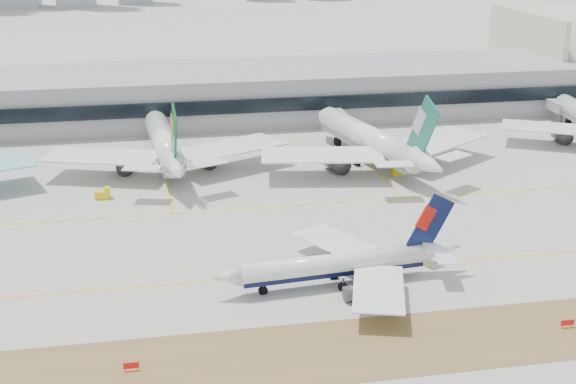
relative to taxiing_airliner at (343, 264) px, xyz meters
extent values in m
plane|color=#A29F98|center=(-5.28, 10.30, -3.68)|extent=(3000.00, 3000.00, 0.00)
cube|color=brown|center=(-5.28, -21.70, -3.66)|extent=(360.00, 18.00, 0.06)
cube|color=yellow|center=(-5.28, 5.30, -3.65)|extent=(360.00, 0.45, 0.04)
cube|color=yellow|center=(-5.28, 40.30, -3.65)|extent=(360.00, 0.45, 0.04)
cylinder|color=white|center=(-1.66, -0.15, 0.28)|extent=(33.12, 6.61, 3.60)
cube|color=black|center=(-1.66, -0.15, -0.71)|extent=(32.42, 6.01, 1.62)
cone|color=white|center=(-20.56, -1.90, 0.28)|extent=(5.34, 4.05, 3.60)
cone|color=white|center=(18.38, 1.70, 0.73)|extent=(7.62, 4.26, 3.60)
cube|color=white|center=(1.65, 10.18, -0.26)|extent=(15.37, 19.51, 0.22)
cube|color=white|center=(16.58, 6.23, 1.00)|extent=(4.93, 5.90, 0.14)
cylinder|color=#3F4247|center=(0.11, 6.70, -2.24)|extent=(5.71, 3.19, 2.70)
cube|color=#3F4247|center=(0.11, 6.70, -1.16)|extent=(2.30, 0.48, 1.26)
cube|color=white|center=(3.48, -9.71, -0.26)|extent=(12.90, 19.34, 0.22)
cube|color=white|center=(17.44, -3.09, 1.00)|extent=(4.23, 5.62, 0.14)
cylinder|color=#3F4247|center=(1.34, -6.56, -2.24)|extent=(5.71, 3.19, 2.70)
cube|color=#3F4247|center=(1.34, -6.56, -1.16)|extent=(2.30, 0.48, 1.26)
cube|color=#0A143F|center=(16.10, 1.49, 5.76)|extent=(8.89, 1.14, 11.28)
cube|color=red|center=(15.19, 1.40, 6.97)|extent=(4.04, 0.76, 4.83)
cylinder|color=#3F4247|center=(-14.12, -1.30, -2.60)|extent=(0.43, 0.43, 2.16)
cylinder|color=black|center=(-14.12, -1.30, -3.05)|extent=(1.67, 0.78, 1.62)
cylinder|color=#3F4247|center=(-0.53, -2.40, -2.60)|extent=(0.43, 0.43, 2.16)
cylinder|color=black|center=(-0.53, -2.40, -3.05)|extent=(1.67, 0.78, 1.62)
cylinder|color=#3F4247|center=(-0.96, 2.26, -2.60)|extent=(0.43, 0.43, 2.16)
cylinder|color=black|center=(-0.96, 2.26, -3.05)|extent=(1.67, 0.78, 1.62)
cylinder|color=white|center=(-27.09, 75.63, 2.69)|extent=(8.57, 44.03, 5.79)
cube|color=slate|center=(-27.09, 75.63, 1.10)|extent=(7.65, 43.10, 2.60)
cone|color=white|center=(-28.70, 100.79, 2.69)|extent=(6.20, 7.04, 5.79)
cone|color=white|center=(-25.38, 48.94, 3.41)|extent=(6.40, 10.07, 5.79)
cube|color=white|center=(-11.08, 70.21, 1.82)|extent=(30.55, 23.51, 0.35)
cube|color=white|center=(-17.99, 51.24, 3.84)|extent=(9.10, 6.94, 0.23)
cylinder|color=#3F4247|center=(-16.46, 72.77, -1.36)|extent=(4.80, 7.55, 4.34)
cube|color=#3F4247|center=(-16.46, 72.77, 0.37)|extent=(0.63, 3.06, 2.03)
cube|color=white|center=(-42.27, 68.22, 1.82)|extent=(30.37, 20.82, 0.35)
cube|color=white|center=(-33.00, 50.28, 3.84)|extent=(8.90, 6.13, 0.23)
cylinder|color=#3F4247|center=(-37.26, 71.44, -1.36)|extent=(4.80, 7.55, 4.34)
cube|color=#3F4247|center=(-37.26, 71.44, 0.37)|extent=(0.63, 3.06, 2.03)
cube|color=#0B5224|center=(-25.57, 51.98, 10.28)|extent=(1.29, 12.11, 15.52)
cube|color=orange|center=(-25.65, 53.19, 11.97)|extent=(0.98, 5.49, 6.64)
cylinder|color=#3F4247|center=(-28.15, 92.22, -1.94)|extent=(0.69, 0.69, 3.47)
cylinder|color=black|center=(-28.15, 92.22, -2.67)|extent=(1.18, 2.66, 2.60)
cylinder|color=#3F4247|center=(-30.76, 74.17, -1.94)|extent=(0.69, 0.69, 3.47)
cylinder|color=black|center=(-30.76, 74.17, -2.67)|extent=(1.18, 2.66, 2.60)
cylinder|color=#3F4247|center=(-23.25, 74.65, -1.94)|extent=(0.69, 0.69, 3.47)
cylinder|color=black|center=(-23.25, 74.65, -2.67)|extent=(1.18, 2.66, 2.60)
cylinder|color=white|center=(24.48, 68.61, 3.00)|extent=(15.82, 46.13, 6.07)
cube|color=slate|center=(24.48, 68.61, 1.33)|extent=(14.73, 45.04, 2.73)
cone|color=white|center=(18.78, 94.45, 3.00)|extent=(7.44, 8.16, 6.07)
cone|color=white|center=(30.52, 41.22, 3.76)|extent=(8.13, 11.27, 6.07)
cube|color=white|center=(41.94, 65.56, 2.09)|extent=(31.59, 27.50, 0.36)
cube|color=white|center=(37.81, 44.79, 4.21)|extent=(9.59, 8.15, 0.24)
cylinder|color=#3F4247|center=(35.95, 67.35, -1.25)|extent=(6.09, 8.45, 4.55)
cube|color=#3F4247|center=(35.95, 67.35, 0.57)|extent=(1.13, 3.21, 2.13)
cube|color=white|center=(9.92, 58.50, 2.09)|extent=(30.96, 18.01, 0.36)
cube|color=white|center=(22.40, 41.39, 4.21)|extent=(8.89, 5.27, 0.24)
cylinder|color=#3F4247|center=(14.60, 62.64, -1.25)|extent=(6.09, 8.45, 4.55)
cube|color=#3F4247|center=(14.60, 62.64, 0.57)|extent=(1.13, 3.21, 2.13)
cube|color=#166155|center=(29.83, 44.33, 10.97)|extent=(3.27, 12.52, 16.28)
cube|color=#A5AAAF|center=(29.56, 45.58, 12.74)|extent=(1.89, 5.73, 6.97)
cylinder|color=#3F4247|center=(20.72, 85.65, -1.86)|extent=(0.73, 0.73, 3.64)
cylinder|color=black|center=(20.72, 85.65, -2.62)|extent=(1.63, 2.90, 2.73)
cylinder|color=#3F4247|center=(20.90, 66.52, -1.86)|extent=(0.73, 0.73, 3.64)
cylinder|color=black|center=(20.90, 66.52, -2.62)|extent=(1.63, 2.90, 2.73)
cylinder|color=#3F4247|center=(28.61, 68.22, -1.86)|extent=(0.73, 0.73, 3.64)
cylinder|color=black|center=(28.61, 68.22, -2.62)|extent=(1.63, 2.90, 2.73)
cone|color=white|center=(95.93, 102.06, 2.24)|extent=(6.07, 6.80, 5.38)
cube|color=white|center=(78.07, 74.55, 1.43)|extent=(28.32, 22.78, 0.32)
cylinder|color=#3F4247|center=(83.19, 76.66, -1.53)|extent=(4.80, 7.20, 4.03)
cube|color=#3F4247|center=(83.19, 76.66, 0.09)|extent=(0.73, 2.85, 1.88)
cylinder|color=#3F4247|center=(94.99, 94.13, -2.06)|extent=(0.65, 0.65, 3.23)
cylinder|color=black|center=(94.99, 94.13, -2.74)|extent=(1.22, 2.51, 2.42)
cube|color=gray|center=(-5.28, 125.30, 3.82)|extent=(280.00, 42.00, 15.00)
cube|color=black|center=(-5.28, 103.80, 4.27)|extent=(280.00, 1.20, 4.00)
cube|color=beige|center=(104.72, 145.30, 10.42)|extent=(2.00, 57.00, 27.90)
cube|color=red|center=(-36.15, -21.70, -2.78)|extent=(2.20, 0.15, 0.90)
cylinder|color=orange|center=(-36.95, -21.70, -3.43)|extent=(0.10, 0.10, 0.50)
cylinder|color=orange|center=(-35.35, -21.70, -3.43)|extent=(0.10, 0.10, 0.50)
cube|color=red|center=(30.40, -21.70, -2.78)|extent=(2.20, 0.15, 0.90)
cylinder|color=orange|center=(29.60, -21.70, -3.43)|extent=(0.10, 0.10, 0.50)
cylinder|color=orange|center=(31.20, -21.70, -3.43)|extent=(0.10, 0.10, 0.50)
cube|color=yellow|center=(-42.12, 52.95, -2.78)|extent=(3.50, 2.00, 1.80)
cube|color=yellow|center=(-40.92, 52.95, -1.58)|extent=(1.20, 1.80, 1.00)
cylinder|color=black|center=(-43.32, 52.15, -3.33)|extent=(0.70, 0.30, 0.70)
cylinder|color=black|center=(-43.32, 53.75, -3.33)|extent=(0.70, 0.30, 0.70)
cylinder|color=black|center=(-40.92, 52.15, -3.33)|extent=(0.70, 0.30, 0.70)
cylinder|color=black|center=(-40.92, 53.75, -3.33)|extent=(0.70, 0.30, 0.70)
cube|color=yellow|center=(29.02, 57.45, -2.78)|extent=(3.50, 2.00, 1.80)
cube|color=yellow|center=(30.22, 57.45, -1.58)|extent=(1.20, 1.80, 1.00)
cylinder|color=black|center=(27.82, 56.65, -3.33)|extent=(0.70, 0.30, 0.70)
cylinder|color=black|center=(27.82, 58.25, -3.33)|extent=(0.70, 0.30, 0.70)
cylinder|color=black|center=(30.22, 56.65, -3.33)|extent=(0.70, 0.30, 0.70)
cylinder|color=black|center=(30.22, 58.25, -3.33)|extent=(0.70, 0.30, 0.70)
camera|label=1|loc=(-32.91, -122.12, 57.11)|focal=50.00mm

